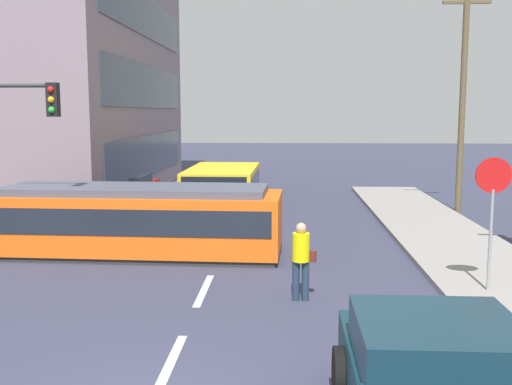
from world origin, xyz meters
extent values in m
plane|color=#35384F|center=(0.00, 10.00, 0.00)|extent=(120.00, 120.00, 0.00)
cube|color=silver|center=(0.00, 2.00, 0.01)|extent=(0.16, 2.40, 0.01)
cube|color=silver|center=(0.00, 6.00, 0.01)|extent=(0.16, 2.40, 0.01)
cube|color=silver|center=(0.00, 15.33, 0.01)|extent=(0.16, 2.40, 0.01)
cube|color=silver|center=(0.00, 21.33, 0.01)|extent=(0.16, 2.40, 0.01)
cube|color=#2D3847|center=(-4.61, 21.28, 1.92)|extent=(0.06, 14.71, 1.92)
cube|color=#2D3847|center=(-4.61, 21.28, 5.12)|extent=(0.06, 14.71, 1.92)
cube|color=#2D3847|center=(-4.61, 21.28, 8.32)|extent=(0.06, 14.71, 1.92)
cube|color=orange|center=(-2.32, 9.33, 0.94)|extent=(8.08, 2.79, 1.58)
cube|color=#2D2D2D|center=(-2.32, 9.33, 0.07)|extent=(7.92, 2.66, 0.15)
cube|color=#4A4E5E|center=(-2.32, 9.33, 1.83)|extent=(7.27, 2.39, 0.20)
cube|color=#1E232D|center=(-2.32, 9.33, 1.13)|extent=(7.76, 2.82, 0.70)
cube|color=yellow|center=(-0.59, 15.76, 1.08)|extent=(2.58, 5.11, 1.56)
cube|color=black|center=(-0.63, 13.27, 1.31)|extent=(2.25, 0.16, 0.93)
cube|color=black|center=(-0.59, 15.76, 1.36)|extent=(2.61, 4.35, 0.62)
cylinder|color=black|center=(-0.61, 14.13, 0.45)|extent=(2.56, 0.94, 0.90)
cylinder|color=black|center=(-0.56, 17.38, 0.45)|extent=(2.56, 0.94, 0.90)
cylinder|color=#223346|center=(2.04, 5.39, 0.42)|extent=(0.16, 0.16, 0.85)
cylinder|color=#223346|center=(2.24, 5.39, 0.42)|extent=(0.16, 0.16, 0.85)
cylinder|color=yellow|center=(2.14, 5.39, 1.15)|extent=(0.36, 0.36, 0.60)
sphere|color=tan|center=(2.14, 5.39, 1.56)|extent=(0.22, 0.22, 0.22)
cube|color=maroon|center=(2.36, 5.44, 0.95)|extent=(0.22, 0.19, 0.24)
cube|color=#132E3D|center=(3.62, -0.13, 1.27)|extent=(1.91, 1.91, 0.55)
cylinder|color=black|center=(2.62, 0.83, 0.40)|extent=(0.29, 0.80, 0.80)
cylinder|color=black|center=(4.62, 0.82, 0.40)|extent=(0.29, 0.80, 0.80)
cube|color=black|center=(-5.25, 13.33, 0.52)|extent=(1.96, 4.18, 0.55)
cube|color=black|center=(-5.25, 13.18, 0.99)|extent=(1.77, 2.31, 0.40)
cylinder|color=black|center=(-6.14, 14.59, 0.32)|extent=(0.24, 0.65, 0.64)
cylinder|color=black|center=(-4.29, 14.55, 0.32)|extent=(0.24, 0.65, 0.64)
cylinder|color=black|center=(-6.21, 12.11, 0.32)|extent=(0.24, 0.65, 0.64)
cylinder|color=black|center=(-4.35, 12.07, 0.32)|extent=(0.24, 0.65, 0.64)
cube|color=maroon|center=(-5.20, 19.30, 0.52)|extent=(1.92, 4.44, 0.55)
cube|color=black|center=(-5.20, 19.15, 0.99)|extent=(1.75, 2.45, 0.40)
cylinder|color=black|center=(-6.12, 20.64, 0.32)|extent=(0.23, 0.64, 0.64)
cylinder|color=black|center=(-4.24, 20.62, 0.32)|extent=(0.23, 0.64, 0.64)
cylinder|color=black|center=(-6.15, 17.99, 0.32)|extent=(0.23, 0.64, 0.64)
cylinder|color=black|center=(-4.27, 17.97, 0.32)|extent=(0.23, 0.64, 0.64)
cylinder|color=gray|center=(6.20, 5.87, 1.24)|extent=(0.07, 0.07, 2.20)
cylinder|color=red|center=(6.20, 5.87, 2.64)|extent=(0.76, 0.04, 0.76)
cylinder|color=#333333|center=(-4.99, 7.88, 4.61)|extent=(2.00, 0.10, 0.10)
cube|color=black|center=(-3.99, 7.88, 4.26)|extent=(0.28, 0.24, 0.84)
sphere|color=red|center=(-3.99, 7.75, 4.51)|extent=(0.16, 0.16, 0.16)
sphere|color=gold|center=(-3.99, 7.75, 4.26)|extent=(0.16, 0.16, 0.16)
sphere|color=green|center=(-3.99, 7.75, 4.01)|extent=(0.16, 0.16, 0.16)
cylinder|color=brown|center=(8.61, 16.89, 4.33)|extent=(0.24, 0.24, 8.67)
cube|color=brown|center=(8.61, 16.89, 8.07)|extent=(1.80, 0.12, 0.12)
camera|label=1|loc=(1.82, -7.05, 3.98)|focal=42.44mm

